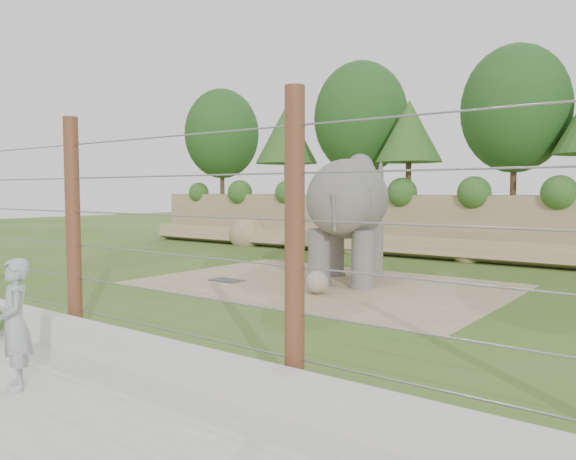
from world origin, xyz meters
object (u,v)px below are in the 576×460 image
Objects in this scene: stone_ball at (317,282)px; zookeeper at (15,324)px; elephant at (348,218)px; barrier_fence at (73,228)px.

zookeeper is (0.64, -8.18, 0.57)m from stone_ball.
elephant is 8.42m from barrier_fence.
zookeeper is at bearing -104.35° from elephant.
elephant is 7.69× the size of stone_ball.
barrier_fence is 2.98m from zookeeper.
stone_ball is 6.46m from barrier_fence.
elephant is at bearing 101.00° from stone_ball.
stone_ball is 8.22m from zookeeper.
barrier_fence is (-0.77, -8.38, 0.11)m from elephant.
stone_ball is (0.44, -2.26, -1.56)m from elephant.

